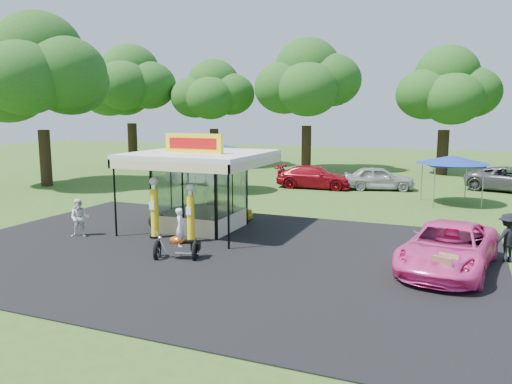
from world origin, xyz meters
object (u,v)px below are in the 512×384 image
(spectator_west, at_px, (80,218))
(gas_pump_left, at_px, (155,209))
(bg_car_a, at_px, (199,174))
(tent_west, at_px, (222,149))
(spectator_east_a, at_px, (507,238))
(motorcycle, at_px, (179,239))
(bg_car_c, at_px, (379,178))
(gas_pump_right, at_px, (191,215))
(kiosk_car, at_px, (224,210))
(a_frame_sign, at_px, (445,273))
(bg_car_b, at_px, (315,177))
(gas_station_kiosk, at_px, (201,189))
(tent_east, at_px, (452,160))
(pink_sedan, at_px, (448,248))

(spectator_west, bearing_deg, gas_pump_left, -8.30)
(bg_car_a, xyz_separation_m, tent_west, (2.95, -2.20, 2.03))
(gas_pump_left, distance_m, spectator_east_a, 13.02)
(motorcycle, xyz_separation_m, bg_car_c, (3.86, 18.80, 0.04))
(gas_pump_right, xyz_separation_m, bg_car_c, (4.63, 16.64, -0.35))
(gas_pump_right, bearing_deg, kiosk_car, 99.57)
(a_frame_sign, distance_m, kiosk_car, 11.88)
(tent_west, bearing_deg, gas_pump_right, -69.03)
(spectator_west, xyz_separation_m, tent_west, (0.00, 13.08, 1.98))
(spectator_east_a, height_order, bg_car_b, spectator_east_a)
(gas_pump_left, relative_size, spectator_east_a, 1.48)
(gas_station_kiosk, distance_m, tent_east, 14.55)
(spectator_east_a, bearing_deg, gas_pump_right, -29.90)
(gas_pump_right, distance_m, a_frame_sign, 9.57)
(gas_pump_left, bearing_deg, gas_station_kiosk, 66.06)
(pink_sedan, relative_size, bg_car_b, 1.04)
(kiosk_car, height_order, bg_car_c, bg_car_c)
(gas_pump_right, relative_size, bg_car_b, 0.45)
(gas_station_kiosk, distance_m, kiosk_car, 2.56)
(gas_station_kiosk, height_order, pink_sedan, gas_station_kiosk)
(gas_station_kiosk, bearing_deg, bg_car_b, 84.71)
(spectator_east_a, bearing_deg, bg_car_a, -72.89)
(kiosk_car, bearing_deg, gas_pump_right, -170.43)
(bg_car_c, relative_size, tent_west, 1.04)
(kiosk_car, distance_m, spectator_east_a, 12.20)
(kiosk_car, distance_m, bg_car_a, 12.10)
(bg_car_c, height_order, tent_west, tent_west)
(spectator_west, distance_m, tent_west, 13.23)
(tent_east, bearing_deg, kiosk_car, -139.35)
(motorcycle, distance_m, tent_west, 15.41)
(gas_station_kiosk, relative_size, spectator_west, 3.42)
(tent_west, bearing_deg, spectator_east_a, -32.92)
(gas_station_kiosk, distance_m, motorcycle, 4.68)
(a_frame_sign, bearing_deg, gas_pump_right, -169.15)
(motorcycle, bearing_deg, a_frame_sign, -17.16)
(bg_car_b, xyz_separation_m, tent_east, (8.60, -2.93, 1.71))
(gas_station_kiosk, distance_m, spectator_east_a, 11.98)
(gas_pump_left, bearing_deg, motorcycle, -41.71)
(gas_station_kiosk, relative_size, motorcycle, 2.86)
(motorcycle, bearing_deg, spectator_east_a, 2.28)
(gas_pump_right, bearing_deg, pink_sedan, 0.75)
(motorcycle, height_order, bg_car_a, motorcycle)
(gas_station_kiosk, xyz_separation_m, a_frame_sign, (10.09, -4.07, -1.25))
(pink_sedan, bearing_deg, tent_east, 99.90)
(gas_pump_right, xyz_separation_m, tent_east, (9.13, 12.83, 1.35))
(gas_station_kiosk, bearing_deg, gas_pump_left, -113.94)
(bg_car_b, bearing_deg, spectator_west, 160.35)
(gas_pump_right, xyz_separation_m, bg_car_b, (0.52, 15.76, -0.37))
(bg_car_b, bearing_deg, tent_east, -111.28)
(kiosk_car, bearing_deg, motorcycle, -167.00)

